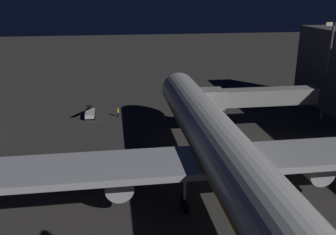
{
  "coord_description": "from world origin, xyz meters",
  "views": [
    {
      "loc": [
        10.86,
        42.39,
        21.43
      ],
      "look_at": [
        3.0,
        -9.85,
        3.5
      ],
      "focal_mm": 39.4,
      "sensor_mm": 36.0,
      "label": 1
    }
  ],
  "objects": [
    {
      "name": "apron_floodlight_mast",
      "position": [
        -25.5,
        -15.25,
        9.84
      ],
      "size": [
        2.9,
        0.5,
        16.85
      ],
      "color": "#59595E",
      "rests_on": "ground_plane"
    },
    {
      "name": "traffic_cone_nose_port",
      "position": [
        -2.2,
        -19.85,
        0.28
      ],
      "size": [
        0.36,
        0.36,
        0.55
      ],
      "primitive_type": "cone",
      "color": "orange",
      "rests_on": "ground_plane"
    },
    {
      "name": "airliner_at_gate",
      "position": [
        -0.0,
        10.28,
        5.73
      ],
      "size": [
        54.77,
        62.93,
        18.27
      ],
      "color": "silver",
      "rests_on": "ground_plane"
    },
    {
      "name": "belt_loader",
      "position": [
        15.41,
        -22.46,
        0.84
      ],
      "size": [
        1.96,
        7.48,
        3.4
      ],
      "color": "silver",
      "rests_on": "ground_plane"
    },
    {
      "name": "ground_plane",
      "position": [
        0.0,
        0.0,
        0.0
      ],
      "size": [
        320.0,
        320.0,
        0.0
      ],
      "primitive_type": "plane",
      "color": "#383533"
    },
    {
      "name": "traffic_cone_nose_starboard",
      "position": [
        2.2,
        -19.85,
        0.28
      ],
      "size": [
        0.36,
        0.36,
        0.55
      ],
      "primitive_type": "cone",
      "color": "orange",
      "rests_on": "ground_plane"
    },
    {
      "name": "jet_bridge",
      "position": [
        -10.25,
        -10.81,
        5.83
      ],
      "size": [
        18.69,
        3.4,
        7.37
      ],
      "color": "#9E9E99",
      "rests_on": "ground_plane"
    },
    {
      "name": "ground_crew_by_belt_loader",
      "position": [
        10.4,
        -21.87,
        0.94
      ],
      "size": [
        0.4,
        0.4,
        1.72
      ],
      "color": "black",
      "rests_on": "ground_plane"
    }
  ]
}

